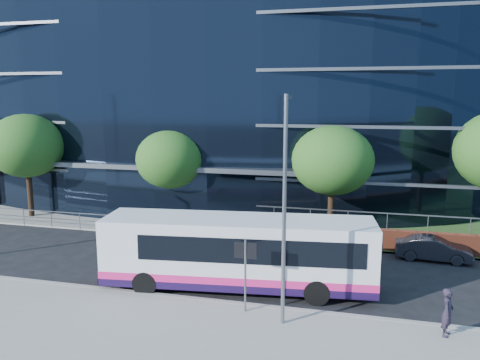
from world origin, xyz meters
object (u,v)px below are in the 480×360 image
(parked_car, at_px, (433,249))
(city_bus, at_px, (240,252))
(tree_far_a, at_px, (26,146))
(tree_far_b, at_px, (170,160))
(tree_far_c, at_px, (332,161))
(street_sign, at_px, (245,260))
(pedestrian, at_px, (448,312))
(streetlight_east, at_px, (284,205))

(parked_car, bearing_deg, city_bus, 128.20)
(tree_far_a, height_order, parked_car, tree_far_a)
(tree_far_b, xyz_separation_m, city_bus, (6.73, -8.81, -2.58))
(tree_far_b, distance_m, parked_car, 15.93)
(tree_far_c, bearing_deg, tree_far_b, 177.14)
(street_sign, distance_m, tree_far_b, 13.54)
(tree_far_a, xyz_separation_m, parked_car, (25.22, -2.50, -4.26))
(tree_far_c, relative_size, pedestrian, 3.93)
(tree_far_a, distance_m, tree_far_b, 10.03)
(tree_far_c, relative_size, streetlight_east, 0.81)
(tree_far_a, bearing_deg, street_sign, -31.17)
(street_sign, bearing_deg, parked_car, 46.33)
(streetlight_east, xyz_separation_m, pedestrian, (5.47, 0.44, -3.46))
(street_sign, height_order, streetlight_east, streetlight_east)
(street_sign, bearing_deg, tree_far_c, 76.71)
(street_sign, height_order, tree_far_b, tree_far_b)
(parked_car, bearing_deg, tree_far_b, 82.67)
(tree_far_c, height_order, parked_car, tree_far_c)
(streetlight_east, distance_m, pedestrian, 6.48)
(tree_far_b, bearing_deg, streetlight_east, -52.37)
(parked_car, bearing_deg, streetlight_east, 148.18)
(city_bus, xyz_separation_m, parked_car, (8.49, 5.81, -1.03))
(pedestrian, bearing_deg, tree_far_c, 39.95)
(street_sign, xyz_separation_m, tree_far_a, (-17.50, 10.59, 2.71))
(street_sign, xyz_separation_m, city_bus, (-0.77, 2.28, -0.52))
(tree_far_a, xyz_separation_m, tree_far_c, (20.00, 0.00, -0.33))
(streetlight_east, height_order, city_bus, streetlight_east)
(tree_far_a, height_order, streetlight_east, streetlight_east)
(streetlight_east, bearing_deg, tree_far_b, 127.63)
(tree_far_b, bearing_deg, street_sign, -55.92)
(street_sign, xyz_separation_m, parked_car, (7.72, 8.09, -1.55))
(streetlight_east, bearing_deg, parked_car, 54.36)
(streetlight_east, xyz_separation_m, parked_car, (6.22, 8.67, -3.84))
(street_sign, bearing_deg, tree_far_a, 148.83)
(parked_car, bearing_deg, tree_far_c, 68.23)
(street_sign, distance_m, tree_far_a, 20.63)
(streetlight_east, bearing_deg, tree_far_c, 84.89)
(tree_far_a, relative_size, city_bus, 0.60)
(pedestrian, bearing_deg, streetlight_east, 111.99)
(tree_far_a, bearing_deg, parked_car, -5.66)
(streetlight_east, xyz_separation_m, city_bus, (-2.27, 2.86, -2.81))
(street_sign, relative_size, streetlight_east, 0.35)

